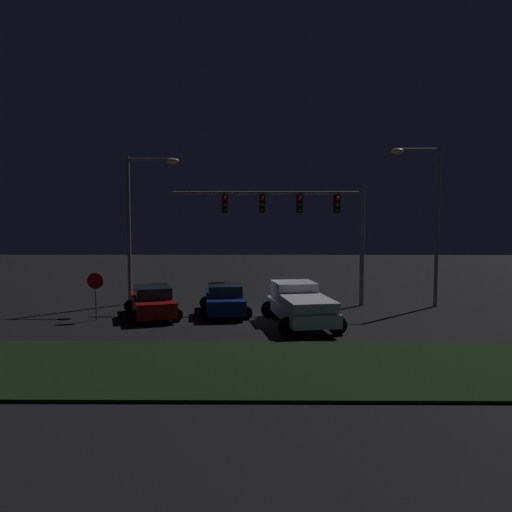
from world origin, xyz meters
The scene contains 9 objects.
ground_plane centered at (0.00, 0.00, 0.00)m, with size 80.00×80.00×0.00m, color black.
grass_median centered at (0.00, -8.70, 0.05)m, with size 23.96×6.16×0.10m, color black.
pickup_truck centered at (2.26, -2.21, 1.00)m, with size 3.51×5.67×1.80m.
car_sedan centered at (-4.69, -0.51, 0.74)m, with size 3.32×4.74×1.51m.
car_sedan_far centered at (-1.26, 0.28, 0.74)m, with size 2.82×4.58×1.51m.
traffic_signal_gantry centered at (2.65, 2.74, 5.03)m, with size 10.32×0.56×6.50m.
street_lamp_left centered at (-6.11, 3.16, 5.13)m, with size 2.91×0.44×8.09m.
street_lamp_right centered at (9.40, 2.45, 5.33)m, with size 2.64×0.44×8.51m.
stop_sign centered at (-7.15, -1.29, 1.56)m, with size 0.76×0.08×2.23m.
Camera 1 is at (0.48, -24.30, 4.77)m, focal length 35.18 mm.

